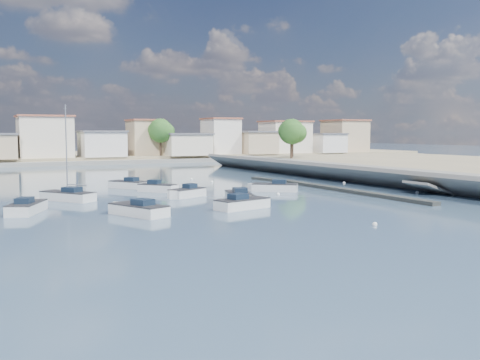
# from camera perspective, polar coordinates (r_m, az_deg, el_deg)

# --- Properties ---
(ground) EXTENTS (400.00, 400.00, 0.00)m
(ground) POSITION_cam_1_polar(r_m,az_deg,el_deg) (81.05, -6.26, 0.60)
(ground) COLOR #2C4359
(ground) RESTS_ON ground
(seawall_walkway) EXTENTS (5.00, 90.00, 1.80)m
(seawall_walkway) POSITION_cam_1_polar(r_m,az_deg,el_deg) (67.72, 17.03, 0.31)
(seawall_walkway) COLOR slate
(seawall_walkway) RESTS_ON ground
(breakwater) EXTENTS (2.00, 31.02, 0.35)m
(breakwater) POSITION_cam_1_polar(r_m,az_deg,el_deg) (60.12, 9.21, -0.80)
(breakwater) COLOR black
(breakwater) RESTS_ON ground
(far_shore_land) EXTENTS (160.00, 40.00, 1.40)m
(far_shore_land) POSITION_cam_1_polar(r_m,az_deg,el_deg) (130.91, -14.26, 2.45)
(far_shore_land) COLOR gray
(far_shore_land) RESTS_ON ground
(far_shore_quay) EXTENTS (160.00, 2.50, 0.80)m
(far_shore_quay) POSITION_cam_1_polar(r_m,az_deg,el_deg) (110.54, -11.90, 1.89)
(far_shore_quay) COLOR slate
(far_shore_quay) RESTS_ON ground
(far_town) EXTENTS (113.01, 12.80, 8.35)m
(far_town) POSITION_cam_1_polar(r_m,az_deg,el_deg) (119.19, -7.67, 4.36)
(far_town) COLOR beige
(far_town) RESTS_ON far_shore_land
(shore_trees) EXTENTS (74.56, 38.32, 7.92)m
(shore_trees) POSITION_cam_1_polar(r_m,az_deg,el_deg) (110.08, -7.35, 4.98)
(shore_trees) COLOR #38281E
(shore_trees) RESTS_ON ground
(motorboat_a) EXTENTS (3.79, 5.48, 1.48)m
(motorboat_a) POSITION_cam_1_polar(r_m,az_deg,el_deg) (41.34, -11.00, -3.16)
(motorboat_a) COLOR silver
(motorboat_a) RESTS_ON ground
(motorboat_b) EXTENTS (3.15, 5.33, 1.48)m
(motorboat_b) POSITION_cam_1_polar(r_m,az_deg,el_deg) (49.00, -0.17, -1.80)
(motorboat_b) COLOR silver
(motorboat_b) RESTS_ON ground
(motorboat_c) EXTENTS (4.89, 4.39, 1.48)m
(motorboat_c) POSITION_cam_1_polar(r_m,az_deg,el_deg) (57.25, 3.49, -0.83)
(motorboat_c) COLOR silver
(motorboat_c) RESTS_ON ground
(motorboat_d) EXTENTS (4.28, 3.16, 1.48)m
(motorboat_d) POSITION_cam_1_polar(r_m,az_deg,el_deg) (52.11, -5.82, -1.42)
(motorboat_d) COLOR silver
(motorboat_d) RESTS_ON ground
(motorboat_e) EXTENTS (3.55, 5.11, 1.48)m
(motorboat_e) POSITION_cam_1_polar(r_m,az_deg,el_deg) (44.97, -21.69, -2.77)
(motorboat_e) COLOR silver
(motorboat_e) RESTS_ON ground
(motorboat_f) EXTENTS (4.07, 4.70, 1.48)m
(motorboat_f) POSITION_cam_1_polar(r_m,az_deg,el_deg) (61.67, -11.97, -0.51)
(motorboat_f) COLOR silver
(motorboat_f) RESTS_ON ground
(motorboat_g) EXTENTS (3.88, 4.12, 1.48)m
(motorboat_g) POSITION_cam_1_polar(r_m,az_deg,el_deg) (57.10, -8.59, -0.89)
(motorboat_g) COLOR silver
(motorboat_g) RESTS_ON ground
(motorboat_h) EXTENTS (5.31, 2.96, 1.48)m
(motorboat_h) POSITION_cam_1_polar(r_m,az_deg,el_deg) (44.09, 0.50, -2.56)
(motorboat_h) COLOR silver
(motorboat_h) RESTS_ON ground
(sailboat) EXTENTS (4.65, 5.47, 9.00)m
(sailboat) POSITION_cam_1_polar(r_m,az_deg,el_deg) (51.92, -18.10, -1.62)
(sailboat) COLOR silver
(sailboat) RESTS_ON ground
(mooring_buoys) EXTENTS (17.44, 38.93, 0.35)m
(mooring_buoys) POSITION_cam_1_polar(r_m,az_deg,el_deg) (58.69, 5.59, -1.02)
(mooring_buoys) COLOR white
(mooring_buoys) RESTS_ON ground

